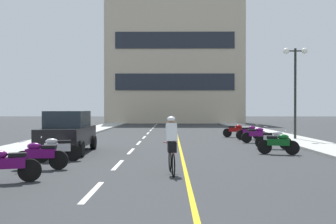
% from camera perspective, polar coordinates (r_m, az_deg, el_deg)
% --- Properties ---
extents(ground_plane, '(140.00, 140.00, 0.00)m').
position_cam_1_polar(ground_plane, '(23.35, 0.94, -4.21)').
color(ground_plane, '#2D3033').
extents(curb_left, '(2.40, 72.00, 0.12)m').
position_cam_1_polar(curb_left, '(27.25, -14.46, -3.42)').
color(curb_left, '#A8A8A3').
rests_on(curb_left, ground).
extents(curb_right, '(2.40, 72.00, 0.12)m').
position_cam_1_polar(curb_right, '(27.35, 16.18, -3.41)').
color(curb_right, '#A8A8A3').
rests_on(curb_right, ground).
extents(lane_dash_1, '(0.14, 2.20, 0.01)m').
position_cam_1_polar(lane_dash_1, '(8.68, -11.84, -12.21)').
color(lane_dash_1, silver).
rests_on(lane_dash_1, ground).
extents(lane_dash_2, '(0.14, 2.20, 0.01)m').
position_cam_1_polar(lane_dash_2, '(12.55, -7.90, -8.25)').
color(lane_dash_2, silver).
rests_on(lane_dash_2, ground).
extents(lane_dash_3, '(0.14, 2.20, 0.01)m').
position_cam_1_polar(lane_dash_3, '(16.48, -5.86, -6.16)').
color(lane_dash_3, silver).
rests_on(lane_dash_3, ground).
extents(lane_dash_4, '(0.14, 2.20, 0.01)m').
position_cam_1_polar(lane_dash_4, '(20.44, -4.62, -4.87)').
color(lane_dash_4, silver).
rests_on(lane_dash_4, ground).
extents(lane_dash_5, '(0.14, 2.20, 0.01)m').
position_cam_1_polar(lane_dash_5, '(24.41, -3.79, -4.00)').
color(lane_dash_5, silver).
rests_on(lane_dash_5, ground).
extents(lane_dash_6, '(0.14, 2.20, 0.01)m').
position_cam_1_polar(lane_dash_6, '(28.39, -3.19, -3.37)').
color(lane_dash_6, silver).
rests_on(lane_dash_6, ground).
extents(lane_dash_7, '(0.14, 2.20, 0.01)m').
position_cam_1_polar(lane_dash_7, '(32.38, -2.73, -2.89)').
color(lane_dash_7, silver).
rests_on(lane_dash_7, ground).
extents(lane_dash_8, '(0.14, 2.20, 0.01)m').
position_cam_1_polar(lane_dash_8, '(36.37, -2.38, -2.52)').
color(lane_dash_8, silver).
rests_on(lane_dash_8, ground).
extents(lane_dash_9, '(0.14, 2.20, 0.01)m').
position_cam_1_polar(lane_dash_9, '(40.36, -2.10, -2.23)').
color(lane_dash_9, silver).
rests_on(lane_dash_9, ground).
extents(lane_dash_10, '(0.14, 2.20, 0.01)m').
position_cam_1_polar(lane_dash_10, '(44.35, -1.86, -1.98)').
color(lane_dash_10, silver).
rests_on(lane_dash_10, ground).
extents(lane_dash_11, '(0.14, 2.20, 0.01)m').
position_cam_1_polar(lane_dash_11, '(48.34, -1.67, -1.78)').
color(lane_dash_11, silver).
rests_on(lane_dash_11, ground).
extents(centre_line_yellow, '(0.12, 66.00, 0.01)m').
position_cam_1_polar(centre_line_yellow, '(26.35, 1.43, -3.67)').
color(centre_line_yellow, gold).
rests_on(centre_line_yellow, ground).
extents(office_building, '(18.57, 6.28, 18.18)m').
position_cam_1_polar(office_building, '(50.86, 1.04, 8.59)').
color(office_building, '#BCAD93').
rests_on(office_building, ground).
extents(street_lamp_mid, '(1.46, 0.36, 5.47)m').
position_cam_1_polar(street_lamp_mid, '(23.23, 19.44, 5.84)').
color(street_lamp_mid, black).
rests_on(street_lamp_mid, curb_right).
extents(parked_car_near, '(2.04, 4.26, 1.82)m').
position_cam_1_polar(parked_car_near, '(16.35, -15.50, -3.02)').
color(parked_car_near, black).
rests_on(parked_car_near, ground).
extents(motorcycle_2, '(1.65, 0.77, 0.92)m').
position_cam_1_polar(motorcycle_2, '(10.26, -24.14, -7.60)').
color(motorcycle_2, black).
rests_on(motorcycle_2, ground).
extents(motorcycle_3, '(1.70, 0.60, 0.92)m').
position_cam_1_polar(motorcycle_3, '(12.07, -19.48, -6.38)').
color(motorcycle_3, black).
rests_on(motorcycle_3, ground).
extents(motorcycle_4, '(1.65, 0.77, 0.92)m').
position_cam_1_polar(motorcycle_4, '(13.68, -17.08, -5.56)').
color(motorcycle_4, black).
rests_on(motorcycle_4, ground).
extents(motorcycle_5, '(1.66, 0.72, 0.92)m').
position_cam_1_polar(motorcycle_5, '(15.87, 17.04, -4.73)').
color(motorcycle_5, black).
rests_on(motorcycle_5, ground).
extents(motorcycle_6, '(1.67, 0.71, 0.92)m').
position_cam_1_polar(motorcycle_6, '(17.93, 16.32, -4.13)').
color(motorcycle_6, black).
rests_on(motorcycle_6, ground).
extents(motorcycle_7, '(1.70, 0.60, 0.92)m').
position_cam_1_polar(motorcycle_7, '(20.94, 13.76, -3.47)').
color(motorcycle_7, black).
rests_on(motorcycle_7, ground).
extents(motorcycle_8, '(1.69, 0.63, 0.92)m').
position_cam_1_polar(motorcycle_8, '(23.06, 12.69, -3.10)').
color(motorcycle_8, black).
rests_on(motorcycle_8, ground).
extents(motorcycle_9, '(1.69, 0.61, 0.92)m').
position_cam_1_polar(motorcycle_9, '(24.68, 10.65, -2.86)').
color(motorcycle_9, black).
rests_on(motorcycle_9, ground).
extents(cyclist_rider, '(0.43, 1.77, 1.71)m').
position_cam_1_polar(cyclist_rider, '(10.66, 0.57, -5.01)').
color(cyclist_rider, black).
rests_on(cyclist_rider, ground).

